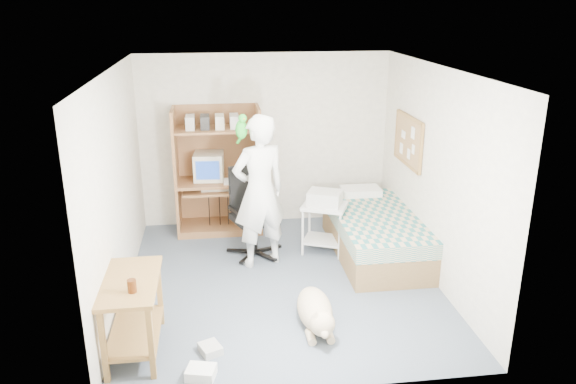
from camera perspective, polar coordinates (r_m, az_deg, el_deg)
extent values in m
plane|color=#495764|center=(6.79, -0.61, -9.05)|extent=(4.00, 4.00, 0.00)
cube|color=beige|center=(8.22, -2.35, 5.28)|extent=(3.60, 0.02, 2.50)
cube|color=beige|center=(6.75, 14.71, 1.62)|extent=(0.02, 4.00, 2.50)
cube|color=beige|center=(6.35, -16.99, 0.34)|extent=(0.02, 4.00, 2.50)
cube|color=white|center=(6.04, -0.70, 12.41)|extent=(3.60, 4.00, 0.02)
cube|color=brown|center=(8.01, -11.27, 1.97)|extent=(0.04, 0.60, 1.80)
cube|color=brown|center=(8.01, -2.97, 2.32)|extent=(0.04, 0.60, 1.80)
cube|color=brown|center=(8.27, -7.15, 2.72)|extent=(1.20, 0.02, 1.80)
cube|color=brown|center=(8.03, -7.08, 1.06)|extent=(1.12, 0.60, 0.04)
cube|color=brown|center=(7.99, -7.04, 0.20)|extent=(1.00, 0.50, 0.03)
cube|color=brown|center=(7.84, -7.30, 6.35)|extent=(1.12, 0.55, 0.03)
cube|color=brown|center=(8.27, -6.88, -3.50)|extent=(1.12, 0.60, 0.10)
cube|color=brown|center=(7.49, 8.78, -4.98)|extent=(1.00, 2.00, 0.36)
cube|color=#2A706F|center=(7.38, 8.88, -2.99)|extent=(1.02, 2.02, 0.20)
cube|color=white|center=(8.05, 7.37, 0.03)|extent=(0.55, 0.35, 0.12)
cube|color=brown|center=(5.41, -15.72, -8.81)|extent=(0.50, 1.00, 0.04)
cube|color=brown|center=(5.25, -18.22, -14.79)|extent=(0.05, 0.05, 0.70)
cube|color=brown|center=(5.19, -13.74, -14.78)|extent=(0.05, 0.05, 0.70)
cube|color=brown|center=(6.01, -16.76, -10.08)|extent=(0.05, 0.05, 0.70)
cube|color=brown|center=(5.96, -12.91, -10.01)|extent=(0.05, 0.05, 0.70)
cube|color=brown|center=(5.67, -15.24, -13.56)|extent=(0.46, 0.92, 0.03)
cube|color=olive|center=(7.50, 12.13, 5.12)|extent=(0.03, 0.90, 0.60)
cube|color=brown|center=(7.43, 12.27, 7.44)|extent=(0.04, 0.94, 0.04)
cube|color=brown|center=(7.57, 11.95, 2.84)|extent=(0.04, 0.94, 0.04)
cylinder|color=black|center=(7.45, -3.35, -6.07)|extent=(0.65, 0.65, 0.07)
cylinder|color=black|center=(7.36, -3.38, -4.61)|extent=(0.07, 0.07, 0.43)
cube|color=black|center=(7.26, -3.42, -2.72)|extent=(0.65, 0.65, 0.09)
cube|color=black|center=(7.35, -4.31, 0.51)|extent=(0.45, 0.23, 0.60)
cube|color=black|center=(7.10, -5.43, -1.88)|extent=(0.16, 0.32, 0.04)
cube|color=black|center=(7.32, -1.52, -1.16)|extent=(0.16, 0.32, 0.04)
imported|color=white|center=(6.87, -2.92, 0.03)|extent=(0.82, 0.68, 1.92)
ellipsoid|color=#1E8F14|center=(6.67, -4.77, 6.34)|extent=(0.14, 0.14, 0.23)
sphere|color=#1E8F14|center=(6.60, -4.65, 7.47)|extent=(0.10, 0.10, 0.10)
cone|color=orange|center=(6.56, -4.47, 7.40)|extent=(0.05, 0.05, 0.04)
cylinder|color=#1E8F14|center=(6.75, -4.93, 5.35)|extent=(0.09, 0.16, 0.14)
ellipsoid|color=tan|center=(5.92, 2.71, -11.77)|extent=(0.35, 0.74, 0.33)
sphere|color=tan|center=(5.53, 3.51, -13.19)|extent=(0.25, 0.25, 0.25)
cone|color=tan|center=(5.44, 2.92, -12.35)|extent=(0.07, 0.07, 0.09)
cone|color=tan|center=(5.46, 4.23, -12.24)|extent=(0.07, 0.07, 0.09)
ellipsoid|color=tan|center=(5.47, 3.71, -14.13)|extent=(0.08, 0.13, 0.08)
cylinder|color=tan|center=(6.28, 2.05, -10.45)|extent=(0.06, 0.24, 0.12)
cube|color=silver|center=(7.32, 3.73, -1.43)|extent=(0.69, 0.63, 0.04)
cube|color=silver|center=(7.50, 3.66, -4.86)|extent=(0.63, 0.57, 0.03)
cylinder|color=silver|center=(7.22, 2.06, -4.44)|extent=(0.03, 0.03, 0.64)
cylinder|color=silver|center=(7.32, 5.85, -4.22)|extent=(0.03, 0.03, 0.64)
cylinder|color=silver|center=(7.57, 1.59, -3.32)|extent=(0.03, 0.03, 0.64)
cylinder|color=silver|center=(7.66, 5.21, -3.12)|extent=(0.03, 0.03, 0.64)
cube|color=#B9B9B4|center=(7.28, 3.75, -0.60)|extent=(0.51, 0.46, 0.18)
cube|color=beige|center=(8.02, -8.04, 2.63)|extent=(0.43, 0.45, 0.38)
cube|color=navy|center=(7.82, -8.17, 2.20)|extent=(0.32, 0.04, 0.26)
cube|color=beige|center=(7.94, -7.17, 0.31)|extent=(0.45, 0.17, 0.03)
cylinder|color=yellow|center=(7.97, -4.29, 1.61)|extent=(0.08, 0.08, 0.12)
cylinder|color=#431F0A|center=(5.17, -15.58, -9.19)|extent=(0.08, 0.08, 0.12)
cube|color=white|center=(5.29, -8.83, -17.69)|extent=(0.29, 0.26, 0.10)
cube|color=#B8B9B3|center=(5.59, -7.90, -15.50)|extent=(0.25, 0.27, 0.08)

